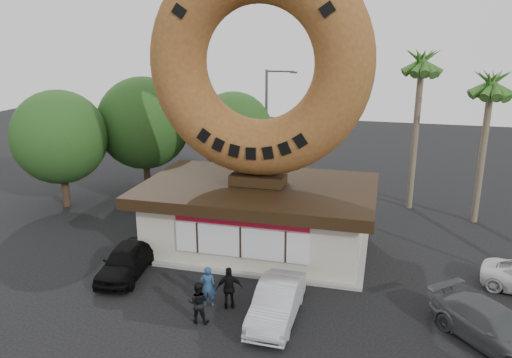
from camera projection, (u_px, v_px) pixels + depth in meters
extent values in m
plane|color=black|center=(220.00, 309.00, 19.42)|extent=(90.00, 90.00, 0.00)
cube|color=#B8B39D|center=(258.00, 219.00, 24.57)|extent=(10.00, 6.00, 3.00)
cube|color=#999993|center=(258.00, 246.00, 24.97)|extent=(10.60, 6.60, 0.15)
cube|color=#3F3F3F|center=(258.00, 189.00, 24.13)|extent=(10.00, 6.00, 0.10)
cube|color=black|center=(258.00, 190.00, 24.14)|extent=(11.20, 7.20, 0.55)
cube|color=silver|center=(241.00, 242.00, 21.72)|extent=(6.00, 0.12, 1.40)
cube|color=#AF0F26|center=(240.00, 221.00, 21.42)|extent=(6.00, 0.10, 0.45)
cube|color=black|center=(258.00, 179.00, 23.99)|extent=(2.60, 1.40, 0.50)
torus|color=#92582A|center=(258.00, 63.00, 22.44)|extent=(10.38, 2.65, 10.38)
cylinder|color=#473321|center=(147.00, 167.00, 33.32)|extent=(0.44, 0.44, 3.30)
sphere|color=#264B1B|center=(144.00, 123.00, 32.47)|extent=(6.00, 6.00, 6.00)
cylinder|color=#473321|center=(234.00, 168.00, 33.91)|extent=(0.44, 0.44, 2.86)
sphere|color=#264B1B|center=(234.00, 131.00, 33.17)|extent=(5.20, 5.20, 5.20)
cylinder|color=#473321|center=(65.00, 182.00, 30.49)|extent=(0.44, 0.44, 3.08)
sphere|color=#264B1B|center=(60.00, 137.00, 29.69)|extent=(5.60, 5.60, 5.60)
cylinder|color=#726651|center=(415.00, 135.00, 29.32)|extent=(0.36, 0.36, 9.00)
cylinder|color=#726651|center=(483.00, 153.00, 27.23)|extent=(0.36, 0.36, 8.00)
cylinder|color=#59595E|center=(266.00, 130.00, 33.62)|extent=(0.18, 0.18, 8.00)
cylinder|color=#59595E|center=(280.00, 71.00, 32.30)|extent=(1.80, 0.12, 0.12)
cube|color=#59595E|center=(294.00, 72.00, 32.09)|extent=(0.45, 0.20, 0.12)
imported|color=navy|center=(208.00, 286.00, 19.41)|extent=(0.69, 0.53, 1.68)
imported|color=black|center=(198.00, 302.00, 18.32)|extent=(0.85, 0.71, 1.61)
imported|color=black|center=(229.00, 288.00, 19.23)|extent=(1.09, 0.75, 1.72)
imported|color=black|center=(126.00, 261.00, 21.91)|extent=(2.10, 4.23, 1.39)
imported|color=#AFAFB5|center=(277.00, 302.00, 18.55)|extent=(1.53, 4.27, 1.40)
imported|color=#4D5051|center=(493.00, 327.00, 17.02)|extent=(4.49, 4.75, 1.35)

